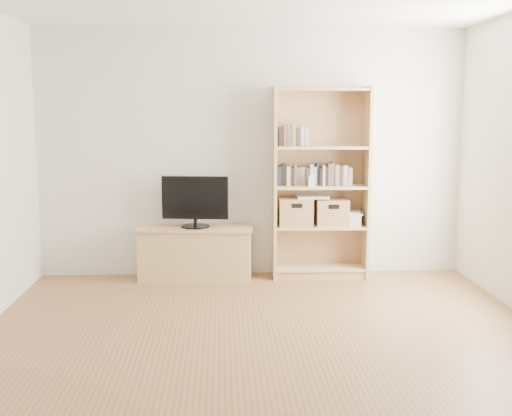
{
  "coord_description": "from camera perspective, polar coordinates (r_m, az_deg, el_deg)",
  "views": [
    {
      "loc": [
        -0.33,
        -4.28,
        1.76
      ],
      "look_at": [
        0.01,
        1.9,
        0.81
      ],
      "focal_mm": 45.0,
      "sensor_mm": 36.0,
      "label": 1
    }
  ],
  "objects": [
    {
      "name": "baby_monitor",
      "position": [
        6.6,
        4.94,
        2.38
      ],
      "size": [
        0.06,
        0.04,
        0.11
      ],
      "primitive_type": "cube",
      "rotation": [
        0.0,
        0.0,
        -0.07
      ],
      "color": "white",
      "rests_on": "bookshelf"
    },
    {
      "name": "laptop",
      "position": [
        6.72,
        5.03,
        1.0
      ],
      "size": [
        0.33,
        0.23,
        0.03
      ],
      "primitive_type": "cube",
      "rotation": [
        0.0,
        0.0,
        -0.01
      ],
      "color": "silver",
      "rests_on": "basket_left"
    },
    {
      "name": "tv_stand",
      "position": [
        6.74,
        -5.36,
        -4.11
      ],
      "size": [
        1.18,
        0.54,
        0.53
      ],
      "primitive_type": "cube",
      "rotation": [
        0.0,
        0.0,
        -0.1
      ],
      "color": "tan",
      "rests_on": "floor"
    },
    {
      "name": "back_wall",
      "position": [
        6.8,
        -0.34,
        4.9
      ],
      "size": [
        4.5,
        0.02,
        2.6
      ],
      "primitive_type": "cube",
      "color": "silver",
      "rests_on": "floor"
    },
    {
      "name": "television",
      "position": [
        6.63,
        -5.43,
        0.58
      ],
      "size": [
        0.69,
        0.14,
        0.54
      ],
      "primitive_type": "cube",
      "rotation": [
        0.0,
        0.0,
        -0.12
      ],
      "color": "black",
      "rests_on": "tv_stand"
    },
    {
      "name": "books_row_upper",
      "position": [
        6.68,
        3.91,
        6.47
      ],
      "size": [
        0.42,
        0.16,
        0.22
      ],
      "primitive_type": "cube",
      "rotation": [
        0.0,
        0.0,
        -0.03
      ],
      "color": "#211F2E",
      "rests_on": "bookshelf"
    },
    {
      "name": "basket_left",
      "position": [
        6.73,
        3.49,
        -0.32
      ],
      "size": [
        0.36,
        0.3,
        0.29
      ],
      "primitive_type": "cube",
      "rotation": [
        0.0,
        0.0,
        0.02
      ],
      "color": "olive",
      "rests_on": "bookshelf"
    },
    {
      "name": "floor",
      "position": [
        4.64,
        1.2,
        -13.53
      ],
      "size": [
        4.5,
        5.0,
        0.01
      ],
      "primitive_type": "cube",
      "color": "brown",
      "rests_on": "ground"
    },
    {
      "name": "basket_right",
      "position": [
        6.78,
        6.75,
        -0.36
      ],
      "size": [
        0.34,
        0.28,
        0.27
      ],
      "primitive_type": "cube",
      "rotation": [
        0.0,
        0.0,
        -0.02
      ],
      "color": "olive",
      "rests_on": "bookshelf"
    },
    {
      "name": "bookshelf",
      "position": [
        6.72,
        5.77,
        2.21
      ],
      "size": [
        1.0,
        0.38,
        1.99
      ],
      "primitive_type": "cube",
      "rotation": [
        0.0,
        0.0,
        -0.02
      ],
      "color": "tan",
      "rests_on": "floor"
    },
    {
      "name": "books_row_mid",
      "position": [
        6.74,
        5.75,
        2.89
      ],
      "size": [
        0.75,
        0.17,
        0.2
      ],
      "primitive_type": "cube",
      "rotation": [
        0.0,
        0.0,
        -0.04
      ],
      "color": "#211F2E",
      "rests_on": "bookshelf"
    },
    {
      "name": "front_wall",
      "position": [
        1.86,
        7.1,
        -5.54
      ],
      "size": [
        4.5,
        0.02,
        2.6
      ],
      "primitive_type": "cube",
      "color": "silver",
      "rests_on": "floor"
    },
    {
      "name": "magazine_stack",
      "position": [
        6.83,
        8.58,
        -0.99
      ],
      "size": [
        0.23,
        0.29,
        0.12
      ],
      "primitive_type": "cube",
      "rotation": [
        0.0,
        0.0,
        -0.21
      ],
      "color": "beige",
      "rests_on": "bookshelf"
    }
  ]
}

